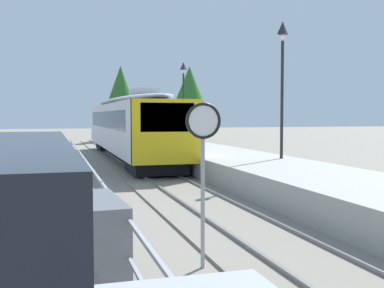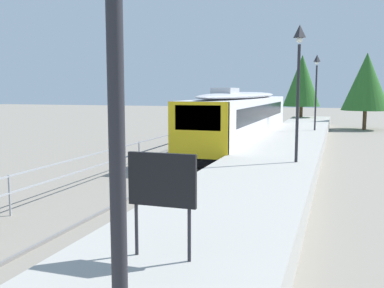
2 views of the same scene
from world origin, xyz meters
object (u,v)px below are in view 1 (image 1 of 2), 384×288
Objects in this scene: platform_lamp_mid_platform at (282,64)px; speed_limit_sign at (203,143)px; platform_lamp_far_end at (183,86)px; commuter_train at (129,123)px.

speed_limit_sign is at bearing -123.20° from platform_lamp_mid_platform.
platform_lamp_far_end is at bearing 90.00° from platform_lamp_mid_platform.
platform_lamp_mid_platform is at bearing 56.80° from speed_limit_sign.
platform_lamp_far_end is (0.00, 14.85, 0.00)m from platform_lamp_mid_platform.
platform_lamp_mid_platform is 14.85m from platform_lamp_far_end.
commuter_train reaches higher than speed_limit_sign.
platform_lamp_far_end is at bearing 42.49° from commuter_train.
speed_limit_sign is at bearing -104.35° from platform_lamp_far_end.
platform_lamp_far_end is 25.28m from speed_limit_sign.
speed_limit_sign is at bearing -95.16° from commuter_train.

